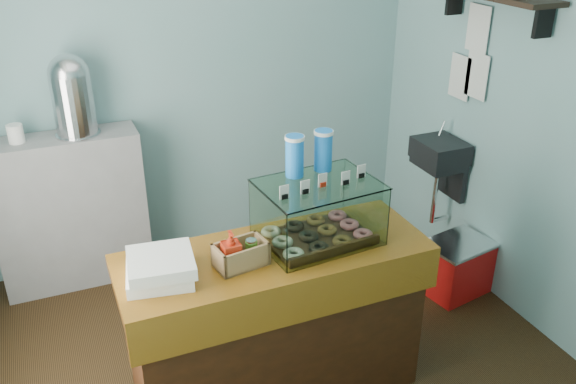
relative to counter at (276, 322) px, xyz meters
name	(u,v)px	position (x,y,z in m)	size (l,w,h in m)	color
ground	(261,358)	(0.00, 0.25, -0.46)	(3.50, 3.50, 0.00)	black
room_shell	(258,83)	(0.03, 0.26, 1.25)	(3.54, 3.04, 2.82)	#6FA2A2
counter	(276,322)	(0.00, 0.00, 0.00)	(1.60, 0.60, 0.90)	#3E1C0C
back_shelf	(71,211)	(-0.90, 1.57, 0.09)	(1.00, 0.32, 1.10)	gray
display_case	(316,206)	(0.25, 0.06, 0.62)	(0.63, 0.48, 0.54)	#381B10
condiment_crate	(238,253)	(-0.21, -0.05, 0.51)	(0.27, 0.19, 0.20)	#AA7F55
pastry_boxes	(160,268)	(-0.58, -0.02, 0.50)	(0.35, 0.35, 0.12)	white
coffee_urn	(72,93)	(-0.77, 1.58, 0.92)	(0.29, 0.29, 0.54)	silver
red_cooler	(456,267)	(1.51, 0.39, -0.26)	(0.50, 0.41, 0.39)	red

